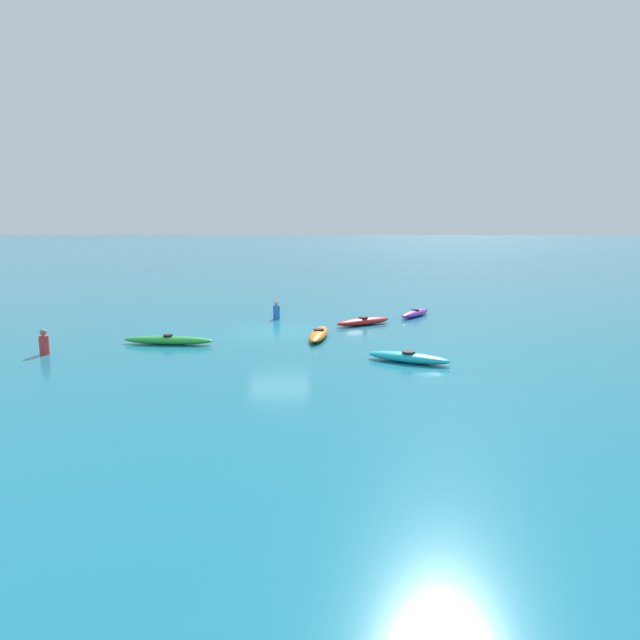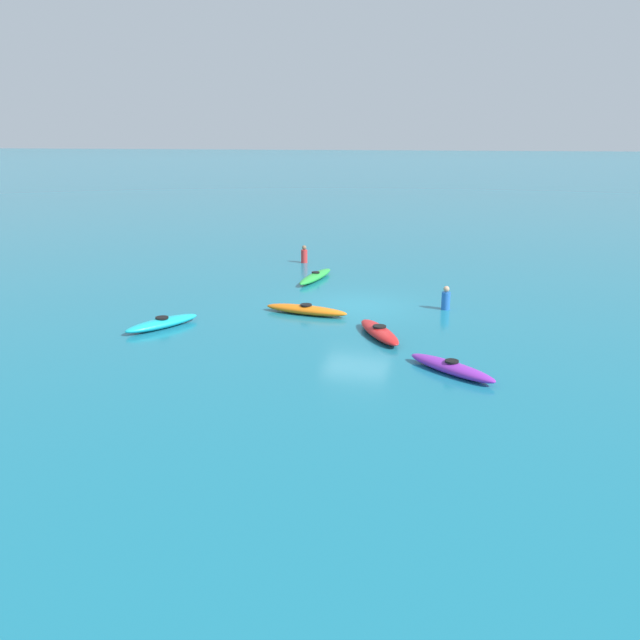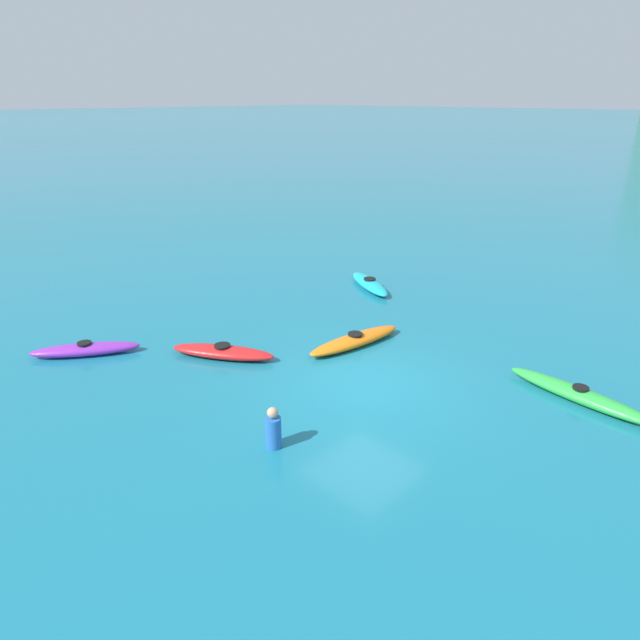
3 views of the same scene
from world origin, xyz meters
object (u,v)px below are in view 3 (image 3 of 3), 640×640
kayak_purple (85,349)px  kayak_cyan (370,284)px  kayak_orange (355,340)px  kayak_red (223,352)px  person_near_shore (273,430)px  kayak_green (579,395)px

kayak_purple → kayak_cyan: (1.93, 9.59, 0.00)m
kayak_purple → kayak_orange: bearing=48.6°
kayak_red → person_near_shore: (3.99, -1.78, 0.22)m
kayak_red → kayak_purple: same height
kayak_purple → kayak_cyan: bearing=78.6°
kayak_orange → person_near_shore: size_ratio=3.62×
kayak_red → kayak_cyan: (-0.84, 7.16, 0.00)m
kayak_cyan → kayak_red: bearing=-83.3°
person_near_shore → kayak_purple: bearing=-174.5°
kayak_purple → kayak_red: bearing=41.3°
kayak_green → person_near_shore: person_near_shore is taller
person_near_shore → kayak_green: bearing=58.4°
kayak_red → kayak_green: same height
kayak_orange → kayak_green: bearing=11.8°
kayak_green → kayak_cyan: same height
kayak_green → person_near_shore: (-3.67, -5.96, 0.22)m
kayak_cyan → person_near_shore: (4.83, -8.94, 0.22)m
kayak_red → kayak_orange: same height
kayak_green → person_near_shore: bearing=-121.6°
kayak_purple → kayak_green: bearing=32.4°
kayak_red → kayak_orange: size_ratio=0.87×
kayak_purple → kayak_orange: (4.80, 5.43, -0.00)m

